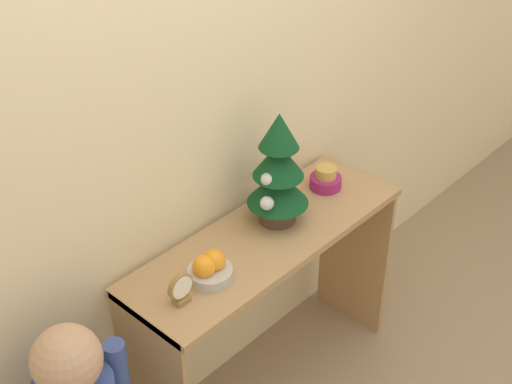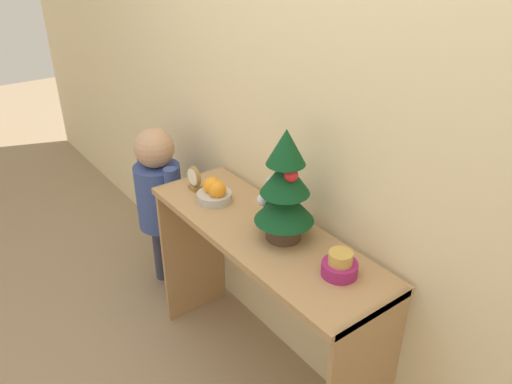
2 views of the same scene
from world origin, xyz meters
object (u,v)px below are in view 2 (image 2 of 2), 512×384
Objects in this scene: singing_bowl at (340,266)px; desk_clock at (194,179)px; child_figure at (159,194)px; mini_tree at (285,188)px; fruit_bowl at (215,192)px.

desk_clock is at bearing -174.69° from singing_bowl.
child_figure is at bearing -177.03° from singing_bowl.
singing_bowl is at bearing 5.31° from desk_clock.
mini_tree is 1.09m from child_figure.
singing_bowl is (0.30, 0.01, -0.18)m from mini_tree.
desk_clock is 0.51m from child_figure.
fruit_bowl reaches higher than singing_bowl.
child_figure is (-0.43, 0.01, -0.27)m from desk_clock.
fruit_bowl is at bearing 7.04° from desk_clock.
desk_clock is (-0.15, -0.02, 0.01)m from fruit_bowl.
child_figure is at bearing -179.48° from fruit_bowl.
singing_bowl is 1.32m from child_figure.
mini_tree reaches higher than singing_bowl.
child_figure reaches higher than fruit_bowl.
singing_bowl is at bearing 0.99° from mini_tree.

